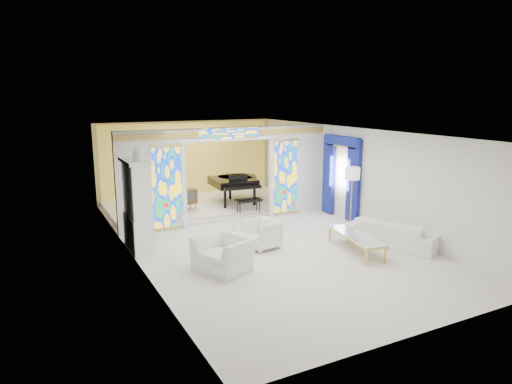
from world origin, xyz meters
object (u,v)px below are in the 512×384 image
china_cabinet (137,206)px  armchair_right (262,234)px  armchair_left (224,254)px  sofa (393,233)px  tv_console (187,197)px  grand_piano (236,182)px  coffee_table (356,236)px

china_cabinet → armchair_right: (2.90, -1.43, -0.78)m
armchair_left → sofa: armchair_left is taller
armchair_left → china_cabinet: bearing=-174.3°
armchair_left → sofa: bearing=60.1°
sofa → tv_console: 6.81m
grand_piano → china_cabinet: bearing=-139.6°
coffee_table → grand_piano: grand_piano is taller
coffee_table → grand_piano: size_ratio=0.76×
tv_console → armchair_left: bearing=-112.9°
grand_piano → coffee_table: bearing=-78.9°
china_cabinet → armchair_right: bearing=-26.1°
grand_piano → tv_console: size_ratio=3.90×
grand_piano → tv_console: bearing=-164.5°
sofa → tv_console: (-3.93, 5.55, 0.29)m
china_cabinet → sofa: size_ratio=1.13×
sofa → tv_console: tv_console is taller
armchair_left → sofa: size_ratio=0.50×
armchair_right → tv_console: 4.19m
china_cabinet → armchair_right: china_cabinet is taller
china_cabinet → coffee_table: (4.94, -2.80, -0.75)m
armchair_right → tv_console: bearing=177.5°
armchair_left → coffee_table: size_ratio=0.57×
grand_piano → armchair_right: bearing=-102.1°
coffee_table → tv_console: tv_console is taller
china_cabinet → tv_console: 3.55m
armchair_left → coffee_table: (3.53, -0.39, 0.02)m
china_cabinet → tv_console: china_cabinet is taller
coffee_table → sofa: bearing=-2.2°
armchair_left → armchair_right: bearing=98.6°
china_cabinet → armchair_left: size_ratio=2.24×
sofa → coffee_table: sofa is taller
armchair_right → sofa: (3.26, -1.42, -0.03)m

